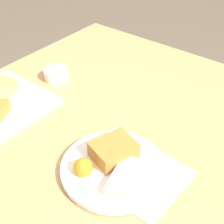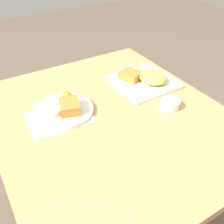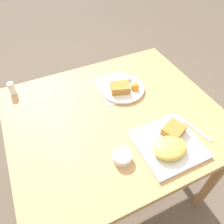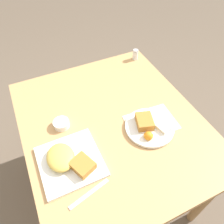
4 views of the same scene
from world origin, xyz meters
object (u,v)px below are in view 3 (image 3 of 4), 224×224
(salt_shaker, at_px, (12,89))
(butter_knife, at_px, (194,128))
(plate_square_near, at_px, (170,144))
(plate_oval_far, at_px, (122,87))
(sauce_ramekin, at_px, (122,157))

(salt_shaker, relative_size, butter_knife, 0.38)
(plate_square_near, xyz_separation_m, butter_knife, (0.17, 0.03, -0.02))
(plate_oval_far, height_order, sauce_ramekin, plate_oval_far)
(sauce_ramekin, height_order, butter_knife, sauce_ramekin)
(butter_knife, bearing_deg, plate_oval_far, 11.32)
(plate_oval_far, distance_m, salt_shaker, 0.59)
(plate_oval_far, distance_m, butter_knife, 0.43)
(plate_square_near, height_order, butter_knife, plate_square_near)
(butter_knife, bearing_deg, salt_shaker, 36.20)
(plate_oval_far, distance_m, sauce_ramekin, 0.44)
(plate_oval_far, relative_size, salt_shaker, 3.48)
(plate_oval_far, height_order, butter_knife, plate_oval_far)
(sauce_ramekin, xyz_separation_m, butter_knife, (0.38, 0.00, -0.02))
(sauce_ramekin, distance_m, butter_knife, 0.38)
(salt_shaker, bearing_deg, plate_oval_far, -22.37)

